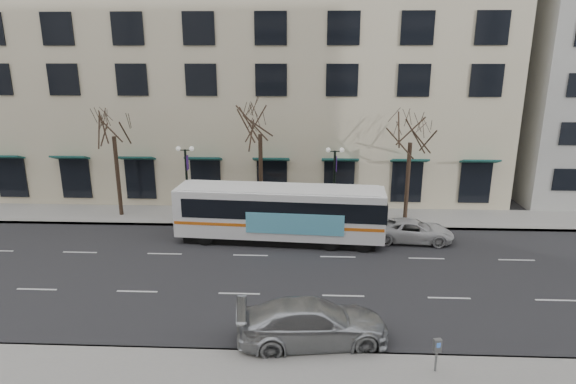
# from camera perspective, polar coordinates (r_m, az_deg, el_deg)

# --- Properties ---
(ground) EXTENTS (160.00, 160.00, 0.00)m
(ground) POSITION_cam_1_polar(r_m,az_deg,el_deg) (25.84, -5.07, -9.52)
(ground) COLOR black
(ground) RESTS_ON ground
(sidewalk_far) EXTENTS (80.00, 4.00, 0.15)m
(sidewalk_far) POSITION_cam_1_polar(r_m,az_deg,el_deg) (33.99, 5.30, -3.01)
(sidewalk_far) COLOR gray
(sidewalk_far) RESTS_ON ground
(building_hotel) EXTENTS (40.00, 20.00, 24.00)m
(building_hotel) POSITION_cam_1_polar(r_m,az_deg,el_deg) (44.43, -4.50, 17.10)
(building_hotel) COLOR beige
(building_hotel) RESTS_ON ground
(tree_far_left) EXTENTS (3.60, 3.60, 8.34)m
(tree_far_left) POSITION_cam_1_polar(r_m,az_deg,el_deg) (34.83, -20.09, 7.77)
(tree_far_left) COLOR black
(tree_far_left) RESTS_ON ground
(tree_far_mid) EXTENTS (3.60, 3.60, 8.55)m
(tree_far_mid) POSITION_cam_1_polar(r_m,az_deg,el_deg) (32.34, -3.34, 8.51)
(tree_far_mid) COLOR black
(tree_far_mid) RESTS_ON ground
(tree_far_right) EXTENTS (3.60, 3.60, 8.06)m
(tree_far_right) POSITION_cam_1_polar(r_m,az_deg,el_deg) (32.94, 14.40, 7.33)
(tree_far_right) COLOR black
(tree_far_right) RESTS_ON ground
(lamp_post_left) EXTENTS (1.22, 0.45, 5.21)m
(lamp_post_left) POSITION_cam_1_polar(r_m,az_deg,el_deg) (33.39, -11.90, 1.50)
(lamp_post_left) COLOR black
(lamp_post_left) RESTS_ON ground
(lamp_post_right) EXTENTS (1.22, 0.45, 5.21)m
(lamp_post_right) POSITION_cam_1_polar(r_m,az_deg,el_deg) (32.39, 5.51, 1.33)
(lamp_post_right) COLOR black
(lamp_post_right) RESTS_ON ground
(city_bus) EXTENTS (12.77, 3.63, 3.42)m
(city_bus) POSITION_cam_1_polar(r_m,az_deg,el_deg) (29.29, -0.80, -2.38)
(city_bus) COLOR white
(city_bus) RESTS_ON ground
(silver_car) EXTENTS (6.30, 3.23, 1.75)m
(silver_car) POSITION_cam_1_polar(r_m,az_deg,el_deg) (19.76, 2.96, -15.20)
(silver_car) COLOR #ADB1B5
(silver_car) RESTS_ON ground
(white_pickup) EXTENTS (5.01, 2.58, 1.35)m
(white_pickup) POSITION_cam_1_polar(r_m,az_deg,el_deg) (30.64, 14.60, -4.44)
(white_pickup) COLOR silver
(white_pickup) RESTS_ON ground
(pay_station) EXTENTS (0.31, 0.23, 1.29)m
(pay_station) POSITION_cam_1_polar(r_m,az_deg,el_deg) (18.67, 17.25, -17.26)
(pay_station) COLOR slate
(pay_station) RESTS_ON sidewalk_near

